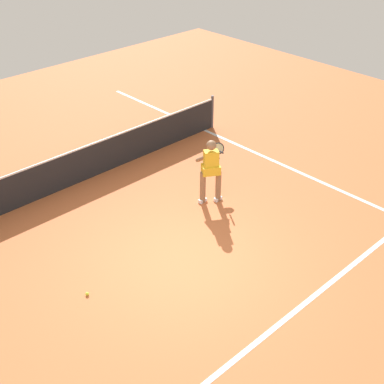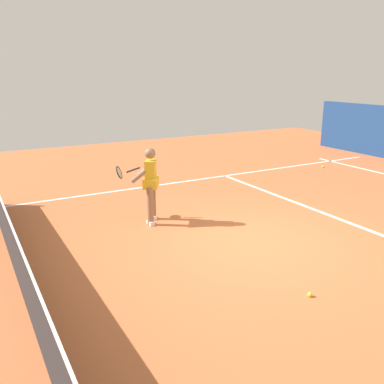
# 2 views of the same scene
# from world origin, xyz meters

# --- Properties ---
(ground_plane) EXTENTS (23.93, 23.93, 0.00)m
(ground_plane) POSITION_xyz_m (0.00, 0.00, 0.00)
(ground_plane) COLOR #C66638
(service_line_marking) EXTENTS (8.94, 0.10, 0.01)m
(service_line_marking) POSITION_xyz_m (0.00, -2.33, 0.00)
(service_line_marking) COLOR white
(service_line_marking) RESTS_ON ground
(sideline_right_marking) EXTENTS (0.10, 16.40, 0.01)m
(sideline_right_marking) POSITION_xyz_m (4.47, 0.00, 0.00)
(sideline_right_marking) COLOR white
(sideline_right_marking) RESTS_ON ground
(court_net) EXTENTS (9.62, 0.08, 0.98)m
(court_net) POSITION_xyz_m (0.00, 3.98, 0.46)
(court_net) COLOR #4C4C51
(court_net) RESTS_ON ground
(tennis_player) EXTENTS (1.08, 0.78, 1.55)m
(tennis_player) POSITION_xyz_m (1.93, 1.22, 0.85)
(tennis_player) COLOR #8C6647
(tennis_player) RESTS_ON ground
(tennis_ball_near) EXTENTS (0.07, 0.07, 0.07)m
(tennis_ball_near) POSITION_xyz_m (-1.94, 0.51, 0.03)
(tennis_ball_near) COLOR #D1E533
(tennis_ball_near) RESTS_ON ground
(tennis_ball_mid) EXTENTS (0.07, 0.07, 0.07)m
(tennis_ball_mid) POSITION_xyz_m (3.86, -5.71, 0.03)
(tennis_ball_mid) COLOR #D1E533
(tennis_ball_mid) RESTS_ON ground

